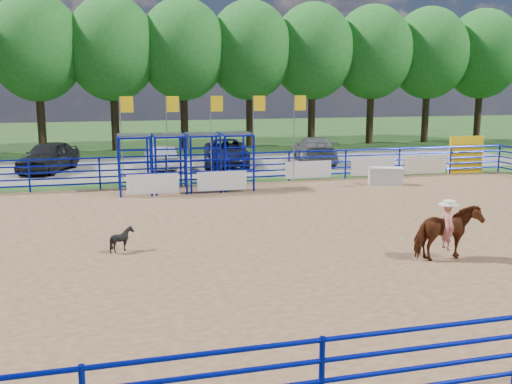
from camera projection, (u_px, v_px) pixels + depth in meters
ground at (295, 237)px, 17.91m from camera, size 120.00×120.00×0.00m
arena_dirt at (295, 236)px, 17.90m from camera, size 30.00×20.00×0.02m
gravel_strip at (205, 164)px, 34.07m from camera, size 40.00×10.00×0.01m
announcer_table at (386, 176)px, 27.02m from camera, size 1.69×1.18×0.82m
horse_and_rider at (447, 230)px, 15.34m from camera, size 1.85×0.95×2.27m
calf at (122, 239)px, 16.23m from camera, size 0.73×0.67×0.71m
car_a at (49, 156)px, 31.14m from camera, size 3.45×5.22×1.65m
car_b at (161, 158)px, 32.08m from camera, size 1.59×4.00×1.29m
car_c at (226, 153)px, 33.32m from camera, size 3.43×5.89×1.54m
car_d at (315, 150)px, 34.47m from camera, size 3.38×5.84×1.59m
perimeter_fence at (296, 214)px, 17.77m from camera, size 30.10×20.10×1.50m
chute_assembly at (193, 162)px, 25.60m from camera, size 19.32×2.41×4.20m
treeline at (183, 45)px, 41.22m from camera, size 56.40×6.40×11.24m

